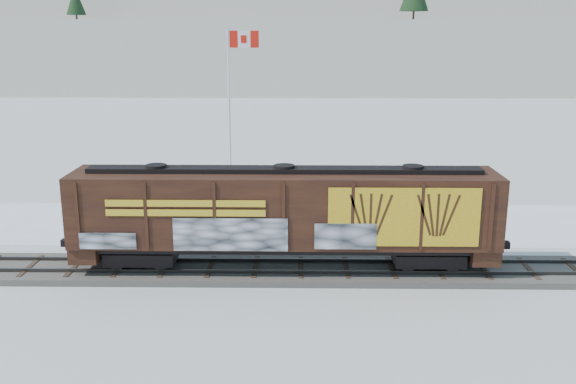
{
  "coord_description": "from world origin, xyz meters",
  "views": [
    {
      "loc": [
        1.85,
        -26.58,
        10.45
      ],
      "look_at": [
        1.38,
        3.0,
        2.95
      ],
      "focal_mm": 40.0,
      "sensor_mm": 36.0,
      "label": 1
    }
  ],
  "objects_px": {
    "hopper_railcar": "(284,211)",
    "car_dark": "(444,208)",
    "car_white": "(178,214)",
    "car_silver": "(198,210)",
    "flagpole": "(232,140)"
  },
  "relations": [
    {
      "from": "hopper_railcar",
      "to": "car_dark",
      "type": "height_order",
      "value": "hopper_railcar"
    },
    {
      "from": "flagpole",
      "to": "car_silver",
      "type": "height_order",
      "value": "flagpole"
    },
    {
      "from": "car_white",
      "to": "car_dark",
      "type": "height_order",
      "value": "car_white"
    },
    {
      "from": "hopper_railcar",
      "to": "car_white",
      "type": "relative_size",
      "value": 3.81
    },
    {
      "from": "hopper_railcar",
      "to": "car_dark",
      "type": "xyz_separation_m",
      "value": [
        8.83,
        8.42,
        -2.16
      ]
    },
    {
      "from": "hopper_railcar",
      "to": "car_silver",
      "type": "height_order",
      "value": "hopper_railcar"
    },
    {
      "from": "hopper_railcar",
      "to": "car_silver",
      "type": "relative_size",
      "value": 4.61
    },
    {
      "from": "flagpole",
      "to": "car_silver",
      "type": "bearing_deg",
      "value": -106.94
    },
    {
      "from": "hopper_railcar",
      "to": "car_white",
      "type": "xyz_separation_m",
      "value": [
        -5.88,
        6.44,
        -2.05
      ]
    },
    {
      "from": "hopper_railcar",
      "to": "car_dark",
      "type": "distance_m",
      "value": 12.39
    },
    {
      "from": "car_white",
      "to": "car_dark",
      "type": "xyz_separation_m",
      "value": [
        14.71,
        1.99,
        -0.11
      ]
    },
    {
      "from": "flagpole",
      "to": "car_dark",
      "type": "bearing_deg",
      "value": -18.7
    },
    {
      "from": "hopper_railcar",
      "to": "car_white",
      "type": "bearing_deg",
      "value": 132.4
    },
    {
      "from": "flagpole",
      "to": "car_dark",
      "type": "xyz_separation_m",
      "value": [
        12.34,
        -4.18,
        -3.15
      ]
    },
    {
      "from": "flagpole",
      "to": "car_dark",
      "type": "relative_size",
      "value": 2.28
    }
  ]
}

